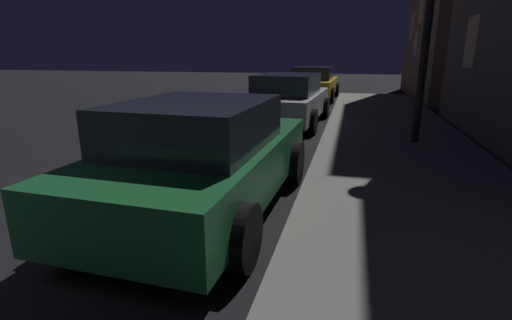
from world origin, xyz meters
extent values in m
cube|color=#19592D|center=(2.85, 3.42, 0.57)|extent=(1.96, 4.20, 0.64)
cube|color=#1E2328|center=(2.84, 3.19, 1.15)|extent=(1.67, 2.09, 0.56)
cylinder|color=black|center=(1.98, 4.73, 0.33)|extent=(0.24, 0.67, 0.66)
cylinder|color=black|center=(3.81, 4.67, 0.33)|extent=(0.24, 0.67, 0.66)
cylinder|color=black|center=(1.89, 2.17, 0.33)|extent=(0.24, 0.67, 0.66)
cylinder|color=black|center=(3.72, 2.10, 0.33)|extent=(0.24, 0.67, 0.66)
cube|color=#B7B7BF|center=(2.85, 9.84, 0.57)|extent=(1.94, 4.42, 0.64)
cube|color=#1E2328|center=(2.84, 9.60, 1.15)|extent=(1.64, 2.38, 0.56)
cylinder|color=black|center=(2.03, 11.23, 0.33)|extent=(0.25, 0.67, 0.66)
cylinder|color=black|center=(3.79, 11.15, 0.33)|extent=(0.25, 0.67, 0.66)
cylinder|color=black|center=(1.91, 8.53, 0.33)|extent=(0.25, 0.67, 0.66)
cylinder|color=black|center=(3.67, 8.46, 0.33)|extent=(0.25, 0.67, 0.66)
cube|color=gold|center=(2.85, 16.41, 0.57)|extent=(2.01, 4.61, 0.64)
cube|color=#1E2328|center=(2.85, 16.35, 1.15)|extent=(1.72, 2.34, 0.56)
cylinder|color=black|center=(1.94, 17.86, 0.33)|extent=(0.24, 0.67, 0.66)
cylinder|color=black|center=(3.84, 17.80, 0.33)|extent=(0.24, 0.67, 0.66)
cylinder|color=black|center=(1.86, 15.03, 0.33)|extent=(0.24, 0.67, 0.66)
cylinder|color=black|center=(3.76, 14.97, 0.33)|extent=(0.24, 0.67, 0.66)
cylinder|color=black|center=(5.97, 7.54, 2.48)|extent=(0.16, 0.16, 4.66)
cube|color=#F2D17F|center=(7.32, 9.53, 2.25)|extent=(0.06, 0.90, 1.20)
cube|color=#F2D17F|center=(7.32, 18.62, 2.47)|extent=(0.06, 0.90, 1.20)
cube|color=#F2D17F|center=(7.32, 20.50, 3.34)|extent=(0.06, 0.90, 1.20)
cube|color=#F2D17F|center=(7.32, 18.12, 3.90)|extent=(0.06, 0.90, 1.20)
camera|label=1|loc=(4.62, -0.89, 1.95)|focal=26.23mm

